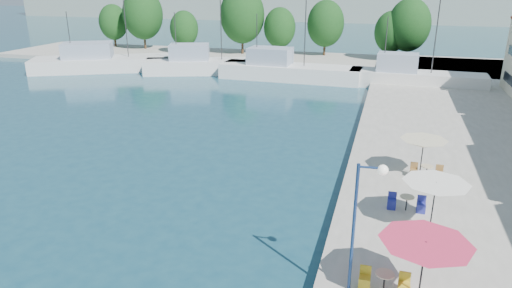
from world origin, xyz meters
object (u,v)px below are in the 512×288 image
(street_lamp, at_px, (365,205))
(umbrella_cream, at_px, (423,144))
(umbrella_white, at_px, (436,187))
(trawler_02, at_px, (206,65))
(trawler_03, at_px, (287,71))
(umbrella_pink, at_px, (425,248))
(trawler_04, at_px, (413,78))
(trawler_01, at_px, (109,63))

(street_lamp, bearing_deg, umbrella_cream, 73.31)
(umbrella_white, xyz_separation_m, umbrella_cream, (-0.21, 6.34, -0.09))
(trawler_02, bearing_deg, street_lamp, -79.92)
(umbrella_white, bearing_deg, trawler_03, 113.00)
(trawler_02, relative_size, umbrella_white, 5.78)
(umbrella_pink, bearing_deg, trawler_03, 109.08)
(trawler_04, relative_size, umbrella_cream, 5.57)
(trawler_04, xyz_separation_m, street_lamp, (-2.96, -39.60, 3.02))
(trawler_01, relative_size, umbrella_pink, 6.65)
(trawler_01, relative_size, trawler_04, 1.41)
(trawler_03, height_order, umbrella_pink, trawler_03)
(trawler_01, distance_m, trawler_04, 39.34)
(trawler_01, distance_m, umbrella_pink, 55.16)
(trawler_01, height_order, umbrella_cream, trawler_01)
(trawler_01, bearing_deg, trawler_03, -24.99)
(trawler_01, bearing_deg, umbrella_white, -67.67)
(trawler_01, bearing_deg, trawler_04, -26.44)
(umbrella_cream, bearing_deg, umbrella_white, -88.12)
(trawler_03, bearing_deg, umbrella_cream, -61.07)
(street_lamp, bearing_deg, trawler_03, 102.38)
(trawler_02, xyz_separation_m, street_lamp, (22.96, -41.08, 3.02))
(trawler_03, distance_m, trawler_04, 14.82)
(trawler_04, height_order, street_lamp, trawler_04)
(trawler_04, height_order, umbrella_pink, trawler_04)
(street_lamp, bearing_deg, umbrella_white, 58.42)
(umbrella_white, relative_size, umbrella_cream, 1.11)
(umbrella_pink, distance_m, umbrella_cream, 12.05)
(street_lamp, bearing_deg, trawler_02, 115.12)
(umbrella_cream, relative_size, street_lamp, 0.53)
(trawler_02, bearing_deg, trawler_04, -22.38)
(umbrella_pink, bearing_deg, trawler_02, 121.24)
(trawler_01, relative_size, street_lamp, 4.19)
(umbrella_pink, height_order, street_lamp, street_lamp)
(umbrella_cream, distance_m, street_lamp, 12.19)
(trawler_04, distance_m, street_lamp, 39.83)
(trawler_02, height_order, umbrella_cream, trawler_02)
(umbrella_pink, relative_size, street_lamp, 0.63)
(umbrella_pink, distance_m, street_lamp, 2.43)
(umbrella_white, bearing_deg, trawler_01, 139.27)
(trawler_03, xyz_separation_m, umbrella_cream, (14.49, -28.28, 1.54))
(trawler_04, relative_size, umbrella_pink, 4.72)
(umbrella_white, height_order, umbrella_cream, umbrella_white)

